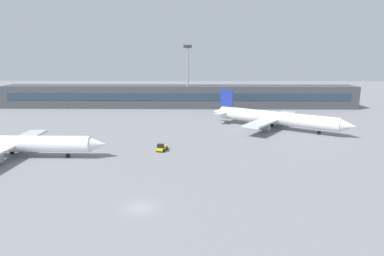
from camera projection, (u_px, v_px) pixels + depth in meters
The scene contains 6 objects.
ground_plane at pixel (166, 139), 87.32m from camera, with size 400.00×400.00×0.00m, color gray.
terminal_building at pixel (178, 96), 140.57m from camera, with size 144.37×12.13×9.00m.
airplane_near at pixel (14, 144), 71.31m from camera, with size 39.36×27.34×9.74m.
airplane_mid at pixel (276, 118), 98.63m from camera, with size 37.40×28.04×10.67m.
baggage_tug_yellow at pixel (162, 147), 76.58m from camera, with size 2.42×3.84×1.75m.
floodlight_tower_west at pixel (188, 72), 132.93m from camera, with size 3.20×0.80×25.17m.
Camera 1 is at (8.07, -44.61, 21.31)m, focal length 31.64 mm.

